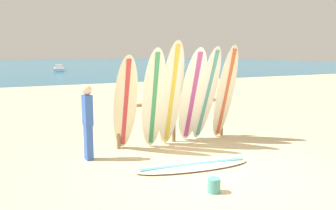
% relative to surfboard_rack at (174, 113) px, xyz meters
% --- Properties ---
extents(ground_plane, '(120.00, 120.00, 0.00)m').
position_rel_surfboard_rack_xyz_m(ground_plane, '(-0.40, -2.36, -0.70)').
color(ground_plane, '#D3BC8C').
extents(ocean_water, '(120.00, 80.00, 0.01)m').
position_rel_surfboard_rack_xyz_m(ocean_water, '(-0.40, 55.64, -0.70)').
color(ocean_water, '#196B93').
rests_on(ocean_water, ground).
extents(surfboard_rack, '(2.84, 0.09, 1.08)m').
position_rel_surfboard_rack_xyz_m(surfboard_rack, '(0.00, 0.00, 0.00)').
color(surfboard_rack, olive).
rests_on(surfboard_rack, ground).
extents(surfboard_leaning_far_left, '(0.60, 0.90, 2.08)m').
position_rel_surfboard_rack_xyz_m(surfboard_leaning_far_left, '(-1.30, -0.29, 0.34)').
color(surfboard_leaning_far_left, beige).
rests_on(surfboard_leaning_far_left, ground).
extents(surfboard_leaning_left, '(0.64, 0.86, 2.22)m').
position_rel_surfboard_rack_xyz_m(surfboard_leaning_left, '(-0.71, -0.43, 0.41)').
color(surfboard_leaning_left, white).
rests_on(surfboard_leaning_left, ground).
extents(surfboard_leaning_center_left, '(0.55, 0.71, 2.38)m').
position_rel_surfboard_rack_xyz_m(surfboard_leaning_center_left, '(-0.26, -0.37, 0.49)').
color(surfboard_leaning_center_left, white).
rests_on(surfboard_leaning_center_left, ground).
extents(surfboard_leaning_center, '(0.77, 1.18, 2.23)m').
position_rel_surfboard_rack_xyz_m(surfboard_leaning_center, '(0.26, -0.42, 0.41)').
color(surfboard_leaning_center, white).
rests_on(surfboard_leaning_center, ground).
extents(surfboard_leaning_center_right, '(0.69, 0.87, 2.26)m').
position_rel_surfboard_rack_xyz_m(surfboard_leaning_center_right, '(0.71, -0.29, 0.43)').
color(surfboard_leaning_center_right, white).
rests_on(surfboard_leaning_center_right, ground).
extents(surfboard_leaning_right, '(0.62, 0.71, 2.29)m').
position_rel_surfboard_rack_xyz_m(surfboard_leaning_right, '(1.24, -0.31, 0.44)').
color(surfboard_leaning_right, white).
rests_on(surfboard_leaning_right, ground).
extents(surfboard_lying_on_sand, '(2.28, 0.87, 0.08)m').
position_rel_surfboard_rack_xyz_m(surfboard_lying_on_sand, '(-0.56, -1.84, -0.67)').
color(surfboard_lying_on_sand, white).
rests_on(surfboard_lying_on_sand, ground).
extents(beachgoer_standing, '(0.20, 0.25, 1.49)m').
position_rel_surfboard_rack_xyz_m(beachgoer_standing, '(-2.15, -0.49, 0.12)').
color(beachgoer_standing, '#3359B2').
rests_on(beachgoer_standing, ground).
extents(small_boat_offshore, '(1.53, 2.92, 0.71)m').
position_rel_surfboard_rack_xyz_m(small_boat_offshore, '(2.85, 32.40, -0.45)').
color(small_boat_offshore, silver).
rests_on(small_boat_offshore, ocean_water).
extents(sand_bucket, '(0.20, 0.20, 0.22)m').
position_rel_surfboard_rack_xyz_m(sand_bucket, '(-0.86, -2.97, -0.59)').
color(sand_bucket, teal).
rests_on(sand_bucket, ground).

